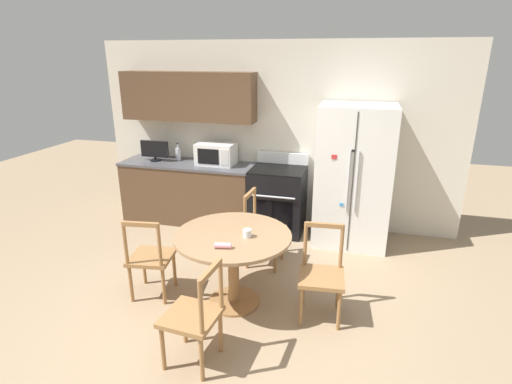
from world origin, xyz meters
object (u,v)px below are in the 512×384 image
object	(u,v)px
countertop_tv	(155,150)
dining_chair_far	(263,230)
dining_chair_near	(194,317)
dining_chair_right	(322,275)
oven_range	(278,199)
candle_glass	(247,234)
refrigerator	(354,176)
microwave	(216,154)
dining_chair_left	(150,258)
counter_bottle	(178,154)

from	to	relation	value
countertop_tv	dining_chair_far	size ratio (longest dim) A/B	0.48
dining_chair_near	dining_chair_right	xyz separation A→B (m)	(0.91, 0.90, 0.00)
oven_range	dining_chair_far	bearing A→B (deg)	-87.98
dining_chair_right	candle_glass	world-z (taller)	dining_chair_right
refrigerator	microwave	world-z (taller)	refrigerator
dining_chair_left	countertop_tv	bearing A→B (deg)	108.11
oven_range	dining_chair_right	distance (m)	2.01
counter_bottle	candle_glass	bearing A→B (deg)	-50.44
microwave	counter_bottle	distance (m)	0.64
countertop_tv	dining_chair_left	bearing A→B (deg)	-63.74
dining_chair_far	candle_glass	size ratio (longest dim) A/B	10.66
oven_range	dining_chair_left	size ratio (longest dim) A/B	1.20
oven_range	dining_chair_near	size ratio (longest dim) A/B	1.20
dining_chair_near	dining_chair_right	bearing A→B (deg)	-40.57
refrigerator	oven_range	world-z (taller)	refrigerator
candle_glass	countertop_tv	bearing A→B (deg)	136.34
refrigerator	dining_chair_near	bearing A→B (deg)	-112.44
candle_glass	microwave	bearing A→B (deg)	117.99
countertop_tv	dining_chair_near	bearing A→B (deg)	-56.83
countertop_tv	dining_chair_near	size ratio (longest dim) A/B	0.48
oven_range	dining_chair_far	world-z (taller)	oven_range
dining_chair_near	dining_chair_right	size ratio (longest dim) A/B	1.00
dining_chair_right	dining_chair_left	xyz separation A→B (m)	(-1.73, -0.12, 0.00)
countertop_tv	counter_bottle	size ratio (longest dim) A/B	1.66
microwave	dining_chair_far	bearing A→B (deg)	-47.79
countertop_tv	candle_glass	size ratio (longest dim) A/B	5.07
counter_bottle	dining_chair_right	bearing A→B (deg)	-39.66
refrigerator	dining_chair_left	xyz separation A→B (m)	(-1.92, -1.89, -0.48)
refrigerator	dining_chair_left	size ratio (longest dim) A/B	2.03
microwave	dining_chair_far	xyz separation A→B (m)	(0.97, -1.07, -0.62)
dining_chair_right	dining_chair_far	xyz separation A→B (m)	(-0.79, 0.84, 0.00)
candle_glass	refrigerator	bearing A→B (deg)	63.39
countertop_tv	dining_chair_far	world-z (taller)	countertop_tv
countertop_tv	dining_chair_near	distance (m)	3.34
microwave	dining_chair_right	xyz separation A→B (m)	(1.75, -1.91, -0.62)
dining_chair_near	candle_glass	bearing A→B (deg)	-7.86
oven_range	dining_chair_left	world-z (taller)	oven_range
microwave	dining_chair_far	distance (m)	1.57
counter_bottle	oven_range	bearing A→B (deg)	-5.34
refrigerator	dining_chair_far	distance (m)	1.43
microwave	candle_glass	world-z (taller)	microwave
counter_bottle	dining_chair_right	distance (m)	3.16
candle_glass	dining_chair_left	bearing A→B (deg)	-175.78
oven_range	microwave	world-z (taller)	microwave
counter_bottle	dining_chair_near	xyz separation A→B (m)	(1.48, -2.88, -0.56)
refrigerator	candle_glass	xyz separation A→B (m)	(-0.91, -1.81, -0.12)
dining_chair_near	dining_chair_right	world-z (taller)	same
dining_chair_left	dining_chair_right	bearing A→B (deg)	-4.20
dining_chair_right	refrigerator	bearing A→B (deg)	-101.61
microwave	candle_glass	xyz separation A→B (m)	(1.04, -1.95, -0.26)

